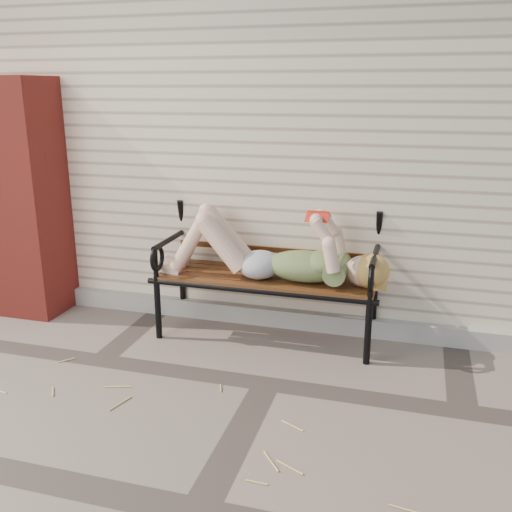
% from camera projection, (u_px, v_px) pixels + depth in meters
% --- Properties ---
extents(ground, '(80.00, 80.00, 0.00)m').
position_uv_depth(ground, '(267.00, 384.00, 3.82)').
color(ground, '#746359').
rests_on(ground, ground).
extents(house_wall, '(8.00, 4.00, 3.00)m').
position_uv_depth(house_wall, '(338.00, 127.00, 6.16)').
color(house_wall, beige).
rests_on(house_wall, ground).
extents(foundation_strip, '(8.00, 0.10, 0.15)m').
position_uv_depth(foundation_strip, '(297.00, 319.00, 4.70)').
color(foundation_strip, '#9E998E').
rests_on(foundation_strip, ground).
extents(brick_pillar, '(0.50, 0.50, 2.00)m').
position_uv_depth(brick_pillar, '(28.00, 199.00, 4.83)').
color(brick_pillar, maroon).
rests_on(brick_pillar, ground).
extents(garden_bench, '(1.85, 0.73, 1.19)m').
position_uv_depth(garden_bench, '(270.00, 252.00, 4.46)').
color(garden_bench, black).
rests_on(garden_bench, ground).
extents(reading_woman, '(1.74, 0.40, 0.55)m').
position_uv_depth(reading_woman, '(267.00, 252.00, 4.31)').
color(reading_woman, '#0B3C4E').
rests_on(reading_woman, ground).
extents(straw_scatter, '(2.86, 1.50, 0.01)m').
position_uv_depth(straw_scatter, '(144.00, 417.00, 3.43)').
color(straw_scatter, '#DBC56A').
rests_on(straw_scatter, ground).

